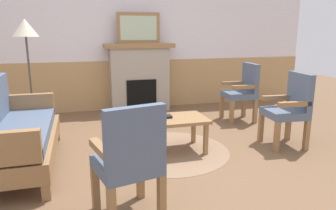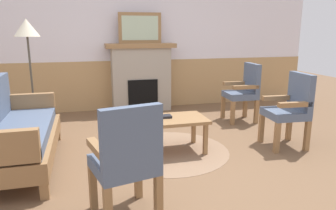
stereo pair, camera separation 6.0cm
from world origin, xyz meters
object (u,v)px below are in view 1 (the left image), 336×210
(armchair_by_window_left, at_px, (290,106))
(floor_lamp_by_couch, at_px, (26,35))
(couch, at_px, (17,134))
(fireplace, at_px, (140,77))
(coffee_table, at_px, (169,122))
(armchair_front_left, at_px, (130,158))
(framed_picture, at_px, (138,28))
(book_on_table, at_px, (165,116))
(armchair_near_fireplace, at_px, (243,90))

(armchair_by_window_left, distance_m, floor_lamp_by_couch, 3.80)
(couch, height_order, armchair_by_window_left, same)
(fireplace, relative_size, armchair_by_window_left, 1.33)
(coffee_table, bearing_deg, floor_lamp_by_couch, 142.82)
(coffee_table, xyz_separation_m, armchair_front_left, (-0.71, -1.36, 0.15))
(fireplace, xyz_separation_m, floor_lamp_by_couch, (-1.81, -0.93, 0.80))
(coffee_table, relative_size, armchair_by_window_left, 0.98)
(framed_picture, xyz_separation_m, floor_lamp_by_couch, (-1.81, -0.93, -0.11))
(fireplace, distance_m, couch, 2.91)
(couch, distance_m, armchair_by_window_left, 3.37)
(coffee_table, relative_size, book_on_table, 5.90)
(armchair_near_fireplace, xyz_separation_m, floor_lamp_by_couch, (-3.36, 0.27, 0.91))
(framed_picture, bearing_deg, fireplace, -90.00)
(framed_picture, bearing_deg, floor_lamp_by_couch, -152.88)
(armchair_near_fireplace, bearing_deg, fireplace, 142.36)
(fireplace, distance_m, armchair_by_window_left, 2.91)
(floor_lamp_by_couch, bearing_deg, armchair_by_window_left, -24.72)
(framed_picture, relative_size, book_on_table, 4.91)
(fireplace, height_order, coffee_table, fireplace)
(couch, relative_size, floor_lamp_by_couch, 1.07)
(framed_picture, distance_m, coffee_table, 2.54)
(armchair_by_window_left, height_order, floor_lamp_by_couch, floor_lamp_by_couch)
(book_on_table, height_order, armchair_by_window_left, armchair_by_window_left)
(framed_picture, xyz_separation_m, book_on_table, (-0.10, -2.21, -1.10))
(book_on_table, xyz_separation_m, armchair_near_fireplace, (1.65, 1.01, 0.08))
(framed_picture, xyz_separation_m, armchair_by_window_left, (1.54, -2.47, -1.02))
(book_on_table, bearing_deg, framed_picture, 87.44)
(coffee_table, distance_m, floor_lamp_by_couch, 2.44)
(armchair_front_left, xyz_separation_m, floor_lamp_by_couch, (-1.04, 2.68, 0.91))
(armchair_near_fireplace, height_order, floor_lamp_by_couch, floor_lamp_by_couch)
(couch, xyz_separation_m, armchair_near_fireplace, (3.37, 1.06, 0.14))
(armchair_by_window_left, bearing_deg, fireplace, 121.95)
(framed_picture, relative_size, armchair_front_left, 0.82)
(couch, xyz_separation_m, book_on_table, (1.72, 0.04, 0.06))
(floor_lamp_by_couch, bearing_deg, book_on_table, -36.80)
(book_on_table, relative_size, armchair_near_fireplace, 0.17)
(armchair_near_fireplace, height_order, armchair_by_window_left, same)
(framed_picture, distance_m, book_on_table, 2.47)
(floor_lamp_by_couch, bearing_deg, armchair_front_left, -68.84)
(couch, bearing_deg, coffee_table, 0.01)
(coffee_table, relative_size, floor_lamp_by_couch, 0.57)
(book_on_table, bearing_deg, armchair_by_window_left, -9.06)
(framed_picture, bearing_deg, book_on_table, -92.56)
(couch, height_order, floor_lamp_by_couch, floor_lamp_by_couch)
(coffee_table, bearing_deg, armchair_front_left, -117.44)
(book_on_table, bearing_deg, floor_lamp_by_couch, 143.20)
(book_on_table, distance_m, armchair_front_left, 1.56)
(coffee_table, bearing_deg, framed_picture, 88.34)
(couch, bearing_deg, framed_picture, 51.02)
(armchair_by_window_left, bearing_deg, floor_lamp_by_couch, 155.28)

